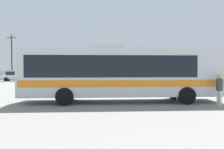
{
  "coord_description": "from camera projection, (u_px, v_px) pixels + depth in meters",
  "views": [
    {
      "loc": [
        -4.09,
        -14.05,
        2.21
      ],
      "look_at": [
        -1.34,
        0.5,
        1.73
      ],
      "focal_mm": 35.74,
      "sensor_mm": 36.0,
      "label": 1
    }
  ],
  "objects": [
    {
      "name": "parked_car_third_grey",
      "position": [
        87.0,
        75.0,
        39.25
      ],
      "size": [
        4.26,
        2.13,
        1.48
      ],
      "color": "slate",
      "rests_on": "ground_plane"
    },
    {
      "name": "ground_plane",
      "position": [
        108.0,
        87.0,
        24.45
      ],
      "size": [
        300.0,
        300.0,
        0.0
      ],
      "primitive_type": "plane",
      "color": "gray"
    },
    {
      "name": "parked_car_leftmost_white",
      "position": [
        16.0,
        76.0,
        36.29
      ],
      "size": [
        4.32,
        2.02,
        1.53
      ],
      "color": "silver",
      "rests_on": "ground_plane"
    },
    {
      "name": "roadside_tree_midleft",
      "position": [
        31.0,
        57.0,
        42.85
      ],
      "size": [
        4.22,
        4.22,
        6.01
      ],
      "color": "brown",
      "rests_on": "ground_plane"
    },
    {
      "name": "parked_car_second_silver",
      "position": [
        54.0,
        76.0,
        38.25
      ],
      "size": [
        4.34,
        2.14,
        1.44
      ],
      "color": "#B7BABF",
      "rests_on": "ground_plane"
    },
    {
      "name": "perimeter_wall",
      "position": [
        92.0,
        74.0,
        42.62
      ],
      "size": [
        80.0,
        0.3,
        1.73
      ],
      "primitive_type": "cube",
      "color": "beige",
      "rests_on": "ground_plane"
    },
    {
      "name": "utility_pole_near",
      "position": [
        12.0,
        56.0,
        42.83
      ],
      "size": [
        1.79,
        0.46,
        8.48
      ],
      "color": "#4C3823",
      "rests_on": "ground_plane"
    },
    {
      "name": "coach_bus_silver_orange",
      "position": [
        119.0,
        72.0,
        14.21
      ],
      "size": [
        12.59,
        4.1,
        3.63
      ],
      "color": "silver",
      "rests_on": "ground_plane"
    },
    {
      "name": "parked_car_rightmost_grey",
      "position": [
        117.0,
        75.0,
        40.24
      ],
      "size": [
        4.16,
        2.05,
        1.47
      ],
      "color": "slate",
      "rests_on": "ground_plane"
    },
    {
      "name": "attendant_by_bus_door",
      "position": [
        219.0,
        88.0,
        12.83
      ],
      "size": [
        0.41,
        0.41,
        1.81
      ],
      "color": "silver",
      "rests_on": "ground_plane"
    }
  ]
}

